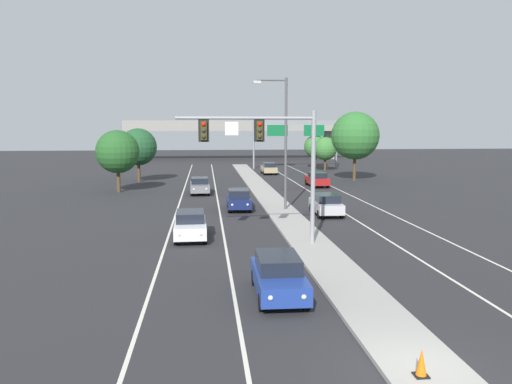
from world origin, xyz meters
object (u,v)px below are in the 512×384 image
object	(u,v)px
car_receding_tan	(269,168)
tree_far_left_a	(118,152)
street_lamp_median	(283,136)
car_oncoming_navy	(239,199)
overhead_signal_mast	(270,149)
car_receding_red	(317,179)
traffic_cone_median_nose	(421,363)
tree_far_left_b	(138,147)
tree_far_right_c	(355,136)
car_receding_silver	(326,204)
tree_far_right_b	(325,149)
car_oncoming_blue	(279,275)
car_oncoming_white	(190,225)
highway_sign_gantry	(296,129)
car_oncoming_grey	(200,185)
tree_far_right_a	(315,147)

from	to	relation	value
car_receding_tan	tree_far_left_a	bearing A→B (deg)	-134.39
street_lamp_median	car_oncoming_navy	xyz separation A→B (m)	(-3.32, 1.06, -4.97)
overhead_signal_mast	car_receding_red	bearing A→B (deg)	72.19
car_receding_tan	traffic_cone_median_nose	distance (m)	57.09
street_lamp_median	tree_far_left_b	xyz separation A→B (m)	(-13.74, 22.34, -1.68)
car_receding_tan	tree_far_right_c	bearing A→B (deg)	-46.22
overhead_signal_mast	car_receding_red	xyz separation A→B (m)	(8.67, 27.00, -4.52)
car_receding_silver	tree_far_right_b	size ratio (longest dim) A/B	0.90
car_oncoming_blue	car_oncoming_white	distance (m)	11.16
tree_far_right_c	highway_sign_gantry	bearing A→B (deg)	102.13
car_oncoming_white	car_oncoming_grey	size ratio (longest dim) A/B	1.00
tree_far_right_b	car_oncoming_blue	bearing A→B (deg)	-105.28
car_oncoming_blue	tree_far_right_a	size ratio (longest dim) A/B	0.87
car_receding_tan	tree_far_right_b	world-z (taller)	tree_far_right_b
car_receding_red	traffic_cone_median_nose	world-z (taller)	car_receding_red
car_receding_silver	traffic_cone_median_nose	distance (m)	24.64
car_oncoming_navy	car_oncoming_grey	world-z (taller)	same
tree_far_left_b	tree_far_left_a	xyz separation A→B (m)	(-0.78, -9.53, -0.09)
tree_far_left_a	tree_far_right_a	bearing A→B (deg)	46.33
tree_far_left_a	car_oncoming_navy	bearing A→B (deg)	-46.35
street_lamp_median	car_oncoming_white	distance (m)	12.38
car_receding_silver	car_receding_red	world-z (taller)	same
tree_far_left_b	street_lamp_median	bearing A→B (deg)	-58.40
overhead_signal_mast	car_oncoming_navy	xyz separation A→B (m)	(-0.84, 12.55, -4.52)
car_receding_tan	tree_far_left_b	world-z (taller)	tree_far_left_b
car_receding_tan	street_lamp_median	bearing A→B (deg)	-95.21
car_receding_tan	highway_sign_gantry	xyz separation A→B (m)	(5.26, 8.69, 5.34)
tree_far_left_a	car_receding_tan	bearing A→B (deg)	45.61
car_oncoming_blue	car_receding_silver	xyz separation A→B (m)	(6.10, 17.49, 0.00)
highway_sign_gantry	tree_far_left_a	bearing A→B (deg)	-130.56
tree_far_right_c	tree_far_right_b	xyz separation A→B (m)	(-0.21, 14.12, -2.16)
car_oncoming_blue	car_oncoming_navy	size ratio (longest dim) A/B	1.00
traffic_cone_median_nose	tree_far_left_a	size ratio (longest dim) A/B	0.12
car_oncoming_blue	car_oncoming_navy	xyz separation A→B (m)	(-0.16, 20.66, 0.00)
tree_far_right_c	tree_far_right_b	world-z (taller)	tree_far_right_c
car_oncoming_grey	highway_sign_gantry	world-z (taller)	highway_sign_gantry
overhead_signal_mast	car_receding_silver	world-z (taller)	overhead_signal_mast
car_receding_red	car_receding_tan	xyz separation A→B (m)	(-3.41, 14.98, 0.00)
highway_sign_gantry	tree_far_left_b	size ratio (longest dim) A/B	2.10
car_receding_silver	tree_far_right_c	distance (m)	25.14
car_receding_tan	tree_far_right_c	distance (m)	14.05
overhead_signal_mast	tree_far_right_a	size ratio (longest dim) A/B	1.44
car_receding_silver	tree_far_right_b	xyz separation A→B (m)	(8.82, 37.13, 2.42)
car_oncoming_navy	tree_far_right_b	xyz separation A→B (m)	(15.08, 33.96, 2.42)
tree_far_right_b	car_oncoming_white	bearing A→B (deg)	-112.86
car_oncoming_grey	tree_far_left_a	distance (m)	8.89
car_oncoming_white	tree_far_right_b	bearing A→B (deg)	67.14
car_oncoming_blue	tree_far_left_b	xyz separation A→B (m)	(-10.58, 41.93, 3.30)
street_lamp_median	traffic_cone_median_nose	size ratio (longest dim) A/B	13.51
car_oncoming_blue	traffic_cone_median_nose	size ratio (longest dim) A/B	6.06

